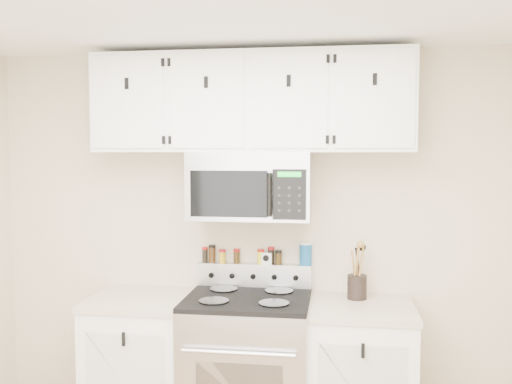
{
  "coord_description": "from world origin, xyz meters",
  "views": [
    {
      "loc": [
        0.54,
        -1.99,
        1.85
      ],
      "look_at": [
        0.05,
        1.45,
        1.6
      ],
      "focal_mm": 40.0,
      "sensor_mm": 36.0,
      "label": 1
    }
  ],
  "objects_px": {
    "range": "(248,370)",
    "salt_canister": "(306,254)",
    "microwave": "(251,186)",
    "utensil_crock": "(357,285)"
  },
  "relations": [
    {
      "from": "utensil_crock",
      "to": "microwave",
      "type": "bearing_deg",
      "value": -177.54
    },
    {
      "from": "range",
      "to": "microwave",
      "type": "relative_size",
      "value": 1.45
    },
    {
      "from": "range",
      "to": "salt_canister",
      "type": "height_order",
      "value": "salt_canister"
    },
    {
      "from": "range",
      "to": "salt_canister",
      "type": "xyz_separation_m",
      "value": [
        0.34,
        0.28,
        0.69
      ]
    },
    {
      "from": "range",
      "to": "utensil_crock",
      "type": "distance_m",
      "value": 0.86
    },
    {
      "from": "microwave",
      "to": "salt_canister",
      "type": "bearing_deg",
      "value": 24.61
    },
    {
      "from": "range",
      "to": "microwave",
      "type": "bearing_deg",
      "value": 89.77
    },
    {
      "from": "range",
      "to": "utensil_crock",
      "type": "height_order",
      "value": "utensil_crock"
    },
    {
      "from": "range",
      "to": "salt_canister",
      "type": "distance_m",
      "value": 0.82
    },
    {
      "from": "microwave",
      "to": "salt_canister",
      "type": "xyz_separation_m",
      "value": [
        0.34,
        0.16,
        -0.46
      ]
    }
  ]
}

